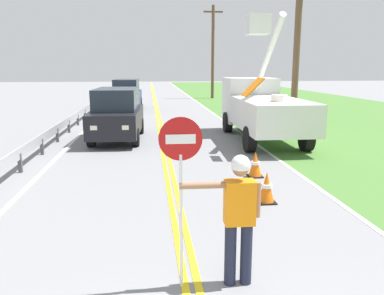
{
  "coord_description": "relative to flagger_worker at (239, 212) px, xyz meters",
  "views": [
    {
      "loc": [
        -0.52,
        -1.73,
        2.94
      ],
      "look_at": [
        0.4,
        6.49,
        1.2
      ],
      "focal_mm": 35.86,
      "sensor_mm": 36.0,
      "label": 1
    }
  ],
  "objects": [
    {
      "name": "utility_pole_near",
      "position": [
        5.12,
        11.41,
        2.93
      ],
      "size": [
        1.8,
        0.28,
        7.6
      ],
      "color": "brown",
      "rests_on": "ground"
    },
    {
      "name": "flagger_worker",
      "position": [
        0.0,
        0.0,
        0.0
      ],
      "size": [
        1.09,
        0.25,
        1.83
      ],
      "color": "#1E2338",
      "rests_on": "ground"
    },
    {
      "name": "oncoming_suv_nearest",
      "position": [
        -2.45,
        11.13,
        0.01
      ],
      "size": [
        2.07,
        4.68,
        2.1
      ],
      "color": "black",
      "rests_on": "ground"
    },
    {
      "name": "edge_line_right",
      "position": [
        2.97,
        17.01,
        -1.04
      ],
      "size": [
        0.12,
        110.0,
        0.01
      ],
      "primitive_type": "cube",
      "color": "silver",
      "rests_on": "ground"
    },
    {
      "name": "utility_bucket_truck",
      "position": [
        3.41,
        10.72,
        0.36
      ],
      "size": [
        2.79,
        6.85,
        5.08
      ],
      "color": "white",
      "rests_on": "ground"
    },
    {
      "name": "guardrail_left_shoulder",
      "position": [
        -4.83,
        12.0,
        -0.53
      ],
      "size": [
        0.1,
        32.0,
        0.71
      ],
      "color": "#9EA0A3",
      "rests_on": "ground"
    },
    {
      "name": "centerline_yellow_right",
      "position": [
        -0.54,
        17.01,
        -1.04
      ],
      "size": [
        0.11,
        110.0,
        0.01
      ],
      "primitive_type": "cube",
      "color": "yellow",
      "rests_on": "ground"
    },
    {
      "name": "grass_verge_right",
      "position": [
        10.97,
        17.01,
        -1.04
      ],
      "size": [
        16.0,
        110.0,
        0.01
      ],
      "primitive_type": "cube",
      "color": "#477533",
      "rests_on": "ground"
    },
    {
      "name": "traffic_cone_lead",
      "position": [
        1.38,
        3.11,
        -0.71
      ],
      "size": [
        0.4,
        0.4,
        0.7
      ],
      "color": "orange",
      "rests_on": "ground"
    },
    {
      "name": "edge_line_left",
      "position": [
        -4.23,
        17.01,
        -1.04
      ],
      "size": [
        0.12,
        110.0,
        0.01
      ],
      "primitive_type": "cube",
      "color": "silver",
      "rests_on": "ground"
    },
    {
      "name": "traffic_cone_mid",
      "position": [
        1.69,
        5.13,
        -0.71
      ],
      "size": [
        0.4,
        0.4,
        0.7
      ],
      "color": "orange",
      "rests_on": "ground"
    },
    {
      "name": "utility_pole_mid",
      "position": [
        4.95,
        32.1,
        3.42
      ],
      "size": [
        1.8,
        0.28,
        8.57
      ],
      "color": "brown",
      "rests_on": "ground"
    },
    {
      "name": "centerline_yellow_left",
      "position": [
        -0.72,
        17.01,
        -1.04
      ],
      "size": [
        0.11,
        110.0,
        0.01
      ],
      "primitive_type": "cube",
      "color": "yellow",
      "rests_on": "ground"
    },
    {
      "name": "stop_sign_paddle",
      "position": [
        -0.77,
        0.02,
        0.66
      ],
      "size": [
        0.56,
        0.04,
        2.33
      ],
      "color": "silver",
      "rests_on": "ground"
    },
    {
      "name": "oncoming_suv_second",
      "position": [
        -2.72,
        23.09,
        0.01
      ],
      "size": [
        2.08,
        4.68,
        2.1
      ],
      "color": "navy",
      "rests_on": "ground"
    }
  ]
}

